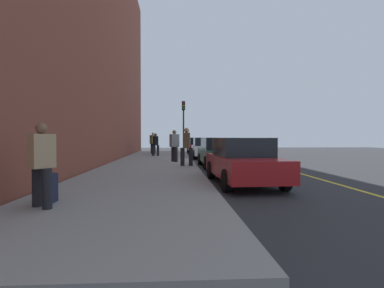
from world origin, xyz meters
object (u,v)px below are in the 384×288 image
pedestrian_olive_coat (153,142)px  pedestrian_black_coat (156,144)px  parked_car_maroon (198,145)px  traffic_light_pole (184,118)px  parked_car_white (205,148)px  pedestrian_grey_coat (174,145)px  pedestrian_brown_coat (187,145)px  parked_car_red (243,161)px  rolling_suitcase (50,188)px  pedestrian_tan_coat (42,163)px  parked_car_green (219,152)px

pedestrian_olive_coat → pedestrian_black_coat: size_ratio=1.07×
parked_car_maroon → pedestrian_black_coat: (6.19, -3.67, 0.29)m
parked_car_maroon → pedestrian_olive_coat: 5.23m
traffic_light_pole → parked_car_maroon: bearing=162.7°
parked_car_white → traffic_light_pole: 3.25m
pedestrian_grey_coat → traffic_light_pole: bearing=174.0°
pedestrian_brown_coat → pedestrian_black_coat: bearing=-166.3°
parked_car_white → pedestrian_grey_coat: size_ratio=2.58×
parked_car_red → rolling_suitcase: bearing=-56.2°
pedestrian_black_coat → rolling_suitcase: size_ratio=1.74×
parked_car_red → pedestrian_olive_coat: size_ratio=2.51×
parked_car_maroon → pedestrian_grey_coat: pedestrian_grey_coat is taller
pedestrian_olive_coat → pedestrian_tan_coat: pedestrian_olive_coat is taller
parked_car_white → pedestrian_olive_coat: 5.29m
parked_car_green → traffic_light_pole: 9.02m
pedestrian_tan_coat → pedestrian_brown_coat: bearing=159.7°
pedestrian_tan_coat → pedestrian_brown_coat: (-8.66, 3.20, 0.10)m
parked_car_red → pedestrian_black_coat: (-13.02, -3.63, 0.29)m
parked_car_green → parked_car_maroon: bearing=-179.9°
pedestrian_brown_coat → pedestrian_black_coat: pedestrian_brown_coat is taller
parked_car_green → parked_car_red: bearing=-0.8°
pedestrian_tan_coat → pedestrian_black_coat: 16.84m
parked_car_green → pedestrian_black_coat: 8.20m
pedestrian_tan_coat → parked_car_white: bearing=163.3°
parked_car_maroon → pedestrian_black_coat: pedestrian_black_coat is taller
parked_car_red → traffic_light_pole: (-14.30, -1.49, 2.27)m
pedestrian_olive_coat → rolling_suitcase: bearing=-2.6°
parked_car_maroon → pedestrian_tan_coat: bearing=-12.0°
parked_car_white → traffic_light_pole: size_ratio=1.09×
parked_car_maroon → pedestrian_brown_coat: bearing=-6.7°
rolling_suitcase → pedestrian_black_coat: bearing=175.6°
pedestrian_brown_coat → pedestrian_grey_coat: pedestrian_brown_coat is taller
pedestrian_brown_coat → rolling_suitcase: pedestrian_brown_coat is taller
parked_car_red → pedestrian_brown_coat: 5.17m
parked_car_red → pedestrian_olive_coat: pedestrian_olive_coat is taller
parked_car_maroon → pedestrian_grey_coat: size_ratio=2.48×
parked_car_red → rolling_suitcase: parked_car_red is taller
pedestrian_black_coat → pedestrian_grey_coat: bearing=13.8°
pedestrian_grey_coat → rolling_suitcase: bearing=-14.1°
traffic_light_pole → parked_car_white: bearing=41.5°
parked_car_white → pedestrian_olive_coat: bearing=-129.6°
parked_car_white → pedestrian_black_coat: pedestrian_black_coat is taller
parked_car_green → parked_car_white: bearing=-179.8°
pedestrian_black_coat → rolling_suitcase: (16.29, -1.26, -0.59)m
parked_car_white → rolling_suitcase: 16.59m
parked_car_white → pedestrian_grey_coat: 5.72m
pedestrian_black_coat → parked_car_white: bearing=82.8°
pedestrian_tan_coat → pedestrian_grey_coat: 11.41m
parked_car_maroon → traffic_light_pole: traffic_light_pole is taller
pedestrian_tan_coat → rolling_suitcase: bearing=-174.5°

